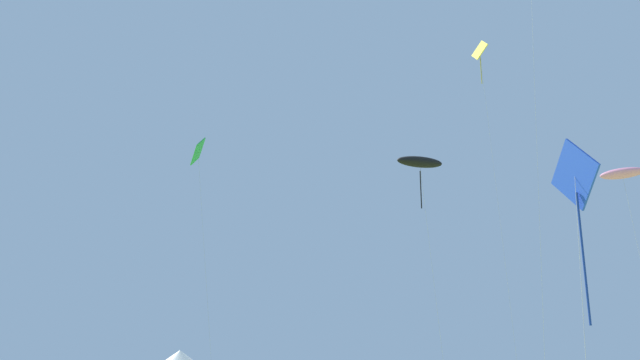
{
  "coord_description": "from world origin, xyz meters",
  "views": [
    {
      "loc": [
        -2.79,
        -2.02,
        2.0
      ],
      "look_at": [
        0.0,
        32.0,
        11.43
      ],
      "focal_mm": 37.74,
      "sensor_mm": 36.0,
      "label": 1
    }
  ],
  "objects_px": {
    "kite_green_diamond": "(198,153)",
    "kite_yellow_diamond": "(480,56)",
    "kite_pink_parafoil": "(622,174)",
    "kite_black_parafoil": "(420,162)",
    "kite_blue_diamond": "(575,183)"
  },
  "relations": [
    {
      "from": "kite_pink_parafoil",
      "to": "kite_blue_diamond",
      "type": "height_order",
      "value": "kite_pink_parafoil"
    },
    {
      "from": "kite_black_parafoil",
      "to": "kite_blue_diamond",
      "type": "distance_m",
      "value": 32.12
    },
    {
      "from": "kite_green_diamond",
      "to": "kite_pink_parafoil",
      "type": "height_order",
      "value": "kite_green_diamond"
    },
    {
      "from": "kite_green_diamond",
      "to": "kite_pink_parafoil",
      "type": "distance_m",
      "value": 35.85
    },
    {
      "from": "kite_blue_diamond",
      "to": "kite_black_parafoil",
      "type": "bearing_deg",
      "value": 86.58
    },
    {
      "from": "kite_green_diamond",
      "to": "kite_yellow_diamond",
      "type": "distance_m",
      "value": 28.32
    },
    {
      "from": "kite_yellow_diamond",
      "to": "kite_pink_parafoil",
      "type": "bearing_deg",
      "value": -76.34
    },
    {
      "from": "kite_pink_parafoil",
      "to": "kite_black_parafoil",
      "type": "relative_size",
      "value": 0.79
    },
    {
      "from": "kite_green_diamond",
      "to": "kite_black_parafoil",
      "type": "xyz_separation_m",
      "value": [
        18.97,
        -7.53,
        -2.74
      ]
    },
    {
      "from": "kite_pink_parafoil",
      "to": "kite_yellow_diamond",
      "type": "xyz_separation_m",
      "value": [
        -3.79,
        15.6,
        16.09
      ]
    },
    {
      "from": "kite_green_diamond",
      "to": "kite_yellow_diamond",
      "type": "height_order",
      "value": "kite_yellow_diamond"
    },
    {
      "from": "kite_black_parafoil",
      "to": "kite_blue_diamond",
      "type": "bearing_deg",
      "value": -93.42
    },
    {
      "from": "kite_pink_parafoil",
      "to": "kite_black_parafoil",
      "type": "bearing_deg",
      "value": 137.24
    },
    {
      "from": "kite_blue_diamond",
      "to": "kite_yellow_diamond",
      "type": "bearing_deg",
      "value": 75.23
    },
    {
      "from": "kite_green_diamond",
      "to": "kite_black_parafoil",
      "type": "height_order",
      "value": "kite_green_diamond"
    }
  ]
}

